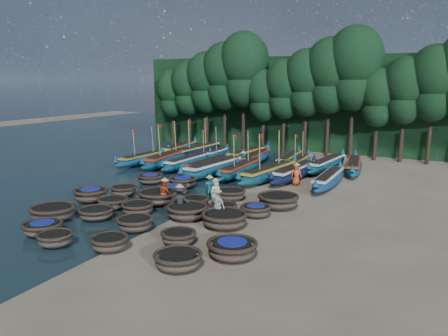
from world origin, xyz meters
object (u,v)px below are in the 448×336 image
at_px(coracle_14, 224,219).
at_px(coracle_21, 182,182).
at_px(long_boat_10, 198,151).
at_px(long_boat_3, 207,165).
at_px(coracle_13, 187,211).
at_px(long_boat_12, 248,154).
at_px(fisherman_4, 217,205).
at_px(coracle_15, 124,190).
at_px(long_boat_14, 289,159).
at_px(coracle_1, 43,227).
at_px(long_boat_8, 329,179).
at_px(coracle_19, 256,210).
at_px(coracle_3, 110,242).
at_px(long_boat_7, 295,172).
at_px(long_boat_15, 298,163).
at_px(coracle_5, 53,212).
at_px(coracle_8, 178,237).
at_px(coracle_12, 138,208).
at_px(coracle_4, 178,259).
at_px(coracle_24, 278,200).
at_px(long_boat_9, 180,149).
at_px(coracle_11, 113,203).
at_px(long_boat_17, 354,166).
at_px(coracle_7, 135,223).
at_px(coracle_9, 232,248).
at_px(long_boat_5, 241,169).
at_px(fisherman_2, 165,192).
at_px(fisherman_0, 216,190).
at_px(long_boat_4, 215,168).
at_px(coracle_6, 96,213).
at_px(long_boat_11, 210,156).
at_px(coracle_18, 223,208).
at_px(coracle_16, 159,196).
at_px(fisherman_1, 210,187).
at_px(coracle_22, 174,190).
at_px(long_boat_6, 269,173).
at_px(coracle_17, 195,202).
at_px(long_boat_1, 168,159).
at_px(long_boat_13, 254,158).
at_px(long_boat_0, 144,158).
at_px(coracle_2, 55,238).
at_px(fisherman_3, 180,200).

height_order(coracle_14, coracle_21, coracle_14).
bearing_deg(long_boat_10, long_boat_3, -49.29).
relative_size(coracle_13, long_boat_12, 0.29).
bearing_deg(fisherman_4, coracle_15, -176.66).
xyz_separation_m(coracle_21, long_boat_14, (3.92, 11.71, 0.07)).
distance_m(coracle_1, coracle_13, 7.38).
bearing_deg(long_boat_8, coracle_21, -150.87).
bearing_deg(coracle_19, coracle_3, -117.25).
bearing_deg(long_boat_7, long_boat_15, 110.24).
distance_m(coracle_5, coracle_8, 8.06).
relative_size(coracle_1, coracle_12, 1.01).
bearing_deg(coracle_4, coracle_24, 86.38).
bearing_deg(coracle_21, long_boat_9, 123.71).
bearing_deg(long_boat_14, coracle_5, -110.73).
relative_size(coracle_11, coracle_13, 0.82).
bearing_deg(fisherman_4, long_boat_17, 94.28).
relative_size(coracle_7, long_boat_9, 0.27).
xyz_separation_m(coracle_5, coracle_9, (10.99, -0.17, -0.02)).
distance_m(long_boat_5, fisherman_2, 9.88).
bearing_deg(coracle_19, coracle_15, 178.94).
bearing_deg(fisherman_0, coracle_5, 166.32).
height_order(coracle_4, long_boat_5, long_boat_5).
height_order(coracle_3, coracle_8, coracle_3).
bearing_deg(long_boat_4, coracle_6, -85.42).
bearing_deg(long_boat_11, coracle_18, -57.54).
relative_size(coracle_3, coracle_16, 0.64).
distance_m(coracle_15, long_boat_9, 16.53).
xyz_separation_m(long_boat_5, long_boat_12, (-2.30, 6.55, 0.03)).
bearing_deg(coracle_5, long_boat_4, 80.42).
bearing_deg(long_boat_17, coracle_14, -109.51).
bearing_deg(fisherman_1, coracle_22, -25.39).
distance_m(coracle_4, long_boat_7, 17.80).
height_order(coracle_14, fisherman_0, fisherman_0).
xyz_separation_m(long_boat_5, long_boat_6, (2.59, -0.46, 0.04)).
xyz_separation_m(long_boat_11, long_boat_17, (13.11, 1.01, 0.04)).
distance_m(coracle_8, coracle_22, 8.97).
xyz_separation_m(coracle_17, coracle_18, (2.12, -0.46, -0.01)).
relative_size(coracle_6, long_boat_4, 0.21).
xyz_separation_m(coracle_6, long_boat_12, (0.07, 20.23, 0.22)).
bearing_deg(coracle_22, long_boat_1, 126.91).
xyz_separation_m(coracle_7, coracle_11, (-3.57, 2.43, -0.01)).
bearing_deg(coracle_17, long_boat_17, 66.96).
distance_m(coracle_21, long_boat_13, 10.50).
distance_m(coracle_22, long_boat_0, 11.61).
xyz_separation_m(coracle_16, fisherman_2, (0.64, -0.22, 0.41)).
xyz_separation_m(long_boat_8, long_boat_14, (-5.20, 6.50, -0.02)).
xyz_separation_m(coracle_24, long_boat_9, (-15.77, 13.55, 0.08)).
bearing_deg(coracle_2, fisherman_3, 67.54).
bearing_deg(fisherman_1, fisherman_2, 29.95).
distance_m(long_boat_9, long_boat_17, 17.69).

